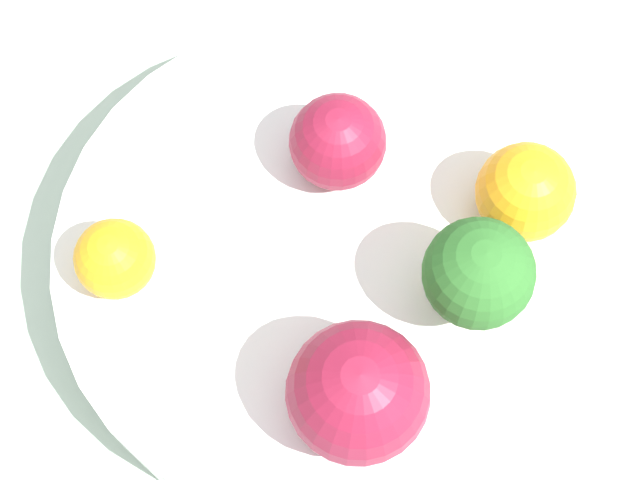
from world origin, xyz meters
The scene contains 8 objects.
ground_plane centered at (0.00, 0.00, 0.00)m, with size 6.00×6.00×0.00m, color gray.
table_surface centered at (0.00, 0.00, 0.01)m, with size 1.20×1.20×0.02m.
bowl centered at (0.00, 0.00, 0.04)m, with size 0.24×0.24×0.04m.
broccoli centered at (0.05, -0.05, 0.10)m, with size 0.05×0.05×0.06m.
apple_red centered at (0.02, 0.04, 0.08)m, with size 0.04×0.04×0.04m.
apple_green centered at (-0.01, -0.07, 0.09)m, with size 0.06×0.06×0.06m.
orange_front centered at (0.09, -0.01, 0.08)m, with size 0.04×0.04×0.04m.
orange_back centered at (-0.09, 0.02, 0.08)m, with size 0.04×0.04×0.04m.
Camera 1 is at (-0.06, -0.16, 0.52)m, focal length 60.00 mm.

